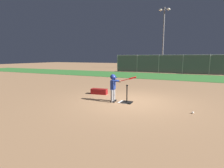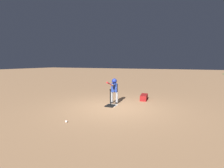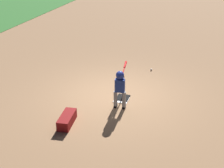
# 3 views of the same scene
# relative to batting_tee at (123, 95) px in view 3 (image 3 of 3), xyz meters

# --- Properties ---
(ground_plane) EXTENTS (90.00, 90.00, 0.00)m
(ground_plane) POSITION_rel_batting_tee_xyz_m (0.11, 0.28, -0.11)
(ground_plane) COLOR #99704C
(home_plate) EXTENTS (0.45, 0.45, 0.02)m
(home_plate) POSITION_rel_batting_tee_xyz_m (-0.12, 0.01, -0.10)
(home_plate) COLOR white
(home_plate) RESTS_ON ground_plane
(batting_tee) EXTENTS (0.43, 0.39, 0.77)m
(batting_tee) POSITION_rel_batting_tee_xyz_m (0.00, 0.00, 0.00)
(batting_tee) COLOR black
(batting_tee) RESTS_ON ground_plane
(batter_child) EXTENTS (1.12, 0.38, 1.19)m
(batter_child) POSITION_rel_batting_tee_xyz_m (-0.57, -0.07, 0.65)
(batter_child) COLOR gray
(batter_child) RESTS_ON ground_plane
(baseball) EXTENTS (0.07, 0.07, 0.07)m
(baseball) POSITION_rel_batting_tee_xyz_m (2.53, -0.42, -0.07)
(baseball) COLOR white
(baseball) RESTS_ON ground_plane
(equipment_bag) EXTENTS (0.87, 0.42, 0.28)m
(equipment_bag) POSITION_rel_batting_tee_xyz_m (-1.90, 1.05, 0.03)
(equipment_bag) COLOR maroon
(equipment_bag) RESTS_ON ground_plane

